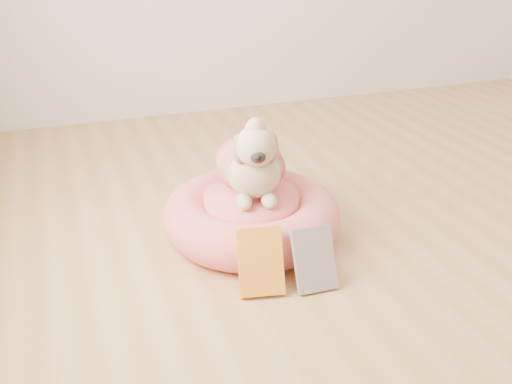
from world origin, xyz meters
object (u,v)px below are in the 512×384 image
object	(u,v)px
book_yellow	(260,262)
book_white	(314,259)
pet_bed	(252,216)
dog	(251,149)

from	to	relation	value
book_yellow	book_white	xyz separation A→B (m)	(0.17, -0.04, -0.00)
book_white	pet_bed	bearing A→B (deg)	103.47
pet_bed	dog	distance (m)	0.26
dog	book_white	xyz separation A→B (m)	(0.07, -0.43, -0.24)
pet_bed	book_yellow	size ratio (longest dim) A/B	3.06
book_yellow	dog	bearing A→B (deg)	85.95
dog	book_white	world-z (taller)	dog
dog	book_yellow	xyz separation A→B (m)	(-0.11, -0.39, -0.24)
dog	book_yellow	distance (m)	0.47
dog	book_yellow	bearing A→B (deg)	-92.73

